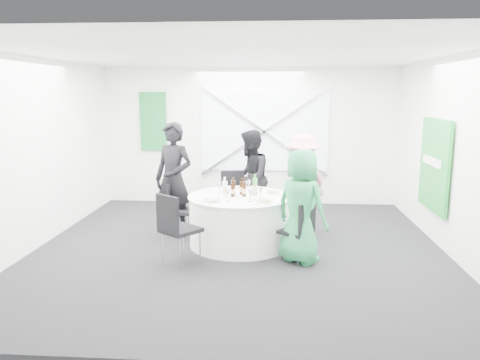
# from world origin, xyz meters

# --- Properties ---
(floor) EXTENTS (6.00, 6.00, 0.00)m
(floor) POSITION_xyz_m (0.00, 0.00, 0.00)
(floor) COLOR black
(floor) RESTS_ON ground
(ceiling) EXTENTS (6.00, 6.00, 0.00)m
(ceiling) POSITION_xyz_m (0.00, 0.00, 2.80)
(ceiling) COLOR white
(ceiling) RESTS_ON wall_back
(wall_back) EXTENTS (6.00, 0.00, 6.00)m
(wall_back) POSITION_xyz_m (0.00, 3.00, 1.40)
(wall_back) COLOR white
(wall_back) RESTS_ON floor
(wall_front) EXTENTS (6.00, 0.00, 6.00)m
(wall_front) POSITION_xyz_m (0.00, -3.00, 1.40)
(wall_front) COLOR white
(wall_front) RESTS_ON floor
(wall_left) EXTENTS (0.00, 6.00, 6.00)m
(wall_left) POSITION_xyz_m (-3.00, 0.00, 1.40)
(wall_left) COLOR white
(wall_left) RESTS_ON floor
(wall_right) EXTENTS (0.00, 6.00, 6.00)m
(wall_right) POSITION_xyz_m (3.00, 0.00, 1.40)
(wall_right) COLOR white
(wall_right) RESTS_ON floor
(window_panel) EXTENTS (2.60, 0.03, 1.60)m
(window_panel) POSITION_xyz_m (0.30, 2.96, 1.50)
(window_panel) COLOR white
(window_panel) RESTS_ON wall_back
(window_brace_a) EXTENTS (2.63, 0.05, 1.84)m
(window_brace_a) POSITION_xyz_m (0.30, 2.92, 1.50)
(window_brace_a) COLOR silver
(window_brace_a) RESTS_ON window_panel
(window_brace_b) EXTENTS (2.63, 0.05, 1.84)m
(window_brace_b) POSITION_xyz_m (0.30, 2.92, 1.50)
(window_brace_b) COLOR silver
(window_brace_b) RESTS_ON window_panel
(green_banner) EXTENTS (0.55, 0.04, 1.20)m
(green_banner) POSITION_xyz_m (-2.00, 2.95, 1.70)
(green_banner) COLOR #146828
(green_banner) RESTS_ON wall_back
(green_sign) EXTENTS (0.05, 1.20, 1.40)m
(green_sign) POSITION_xyz_m (2.94, 0.60, 1.20)
(green_sign) COLOR #1A902C
(green_sign) RESTS_ON wall_right
(banquet_table) EXTENTS (1.56, 1.56, 0.76)m
(banquet_table) POSITION_xyz_m (0.00, 0.20, 0.38)
(banquet_table) COLOR white
(banquet_table) RESTS_ON floor
(chair_back) EXTENTS (0.50, 0.51, 0.95)m
(chair_back) POSITION_xyz_m (-0.19, 1.25, 0.55)
(chair_back) COLOR black
(chair_back) RESTS_ON floor
(chair_back_left) EXTENTS (0.51, 0.50, 0.85)m
(chair_back_left) POSITION_xyz_m (-1.01, 0.61, 0.50)
(chair_back_left) COLOR black
(chair_back_left) RESTS_ON floor
(chair_back_right) EXTENTS (0.63, 0.63, 1.00)m
(chair_back_right) POSITION_xyz_m (0.94, 0.79, 0.59)
(chair_back_right) COLOR black
(chair_back_right) RESTS_ON floor
(chair_front_right) EXTENTS (0.53, 0.53, 0.84)m
(chair_front_right) POSITION_xyz_m (0.87, -0.48, 0.49)
(chair_front_right) COLOR black
(chair_front_right) RESTS_ON floor
(chair_front_left) EXTENTS (0.63, 0.63, 0.98)m
(chair_front_left) POSITION_xyz_m (-0.79, -0.76, 0.58)
(chair_front_left) COLOR black
(chair_front_left) RESTS_ON floor
(person_man_back_left) EXTENTS (0.78, 0.66, 1.83)m
(person_man_back_left) POSITION_xyz_m (-1.10, 0.65, 0.91)
(person_man_back_left) COLOR black
(person_man_back_left) RESTS_ON floor
(person_man_back) EXTENTS (0.51, 0.84, 1.66)m
(person_man_back) POSITION_xyz_m (0.09, 1.32, 0.83)
(person_man_back) COLOR black
(person_man_back) RESTS_ON floor
(person_woman_pink) EXTENTS (1.11, 1.05, 1.62)m
(person_woman_pink) POSITION_xyz_m (0.97, 1.04, 0.81)
(person_woman_pink) COLOR #F7A0B5
(person_woman_pink) RESTS_ON floor
(person_woman_green) EXTENTS (0.91, 0.86, 1.56)m
(person_woman_green) POSITION_xyz_m (0.87, -0.48, 0.78)
(person_woman_green) COLOR #268D50
(person_woman_green) RESTS_ON floor
(plate_back) EXTENTS (0.28, 0.28, 0.01)m
(plate_back) POSITION_xyz_m (0.02, 0.77, 0.77)
(plate_back) COLOR white
(plate_back) RESTS_ON banquet_table
(plate_back_left) EXTENTS (0.25, 0.25, 0.01)m
(plate_back_left) POSITION_xyz_m (-0.38, 0.51, 0.77)
(plate_back_left) COLOR white
(plate_back_left) RESTS_ON banquet_table
(plate_back_right) EXTENTS (0.25, 0.25, 0.04)m
(plate_back_right) POSITION_xyz_m (0.50, 0.40, 0.78)
(plate_back_right) COLOR white
(plate_back_right) RESTS_ON banquet_table
(plate_front_right) EXTENTS (0.24, 0.24, 0.04)m
(plate_front_right) POSITION_xyz_m (0.38, -0.21, 0.78)
(plate_front_right) COLOR white
(plate_front_right) RESTS_ON banquet_table
(plate_front_left) EXTENTS (0.28, 0.28, 0.01)m
(plate_front_left) POSITION_xyz_m (-0.48, -0.12, 0.77)
(plate_front_left) COLOR white
(plate_front_left) RESTS_ON banquet_table
(napkin) EXTENTS (0.23, 0.23, 0.05)m
(napkin) POSITION_xyz_m (-0.37, -0.21, 0.80)
(napkin) COLOR white
(napkin) RESTS_ON plate_front_left
(beer_bottle_a) EXTENTS (0.06, 0.06, 0.26)m
(beer_bottle_a) POSITION_xyz_m (-0.10, 0.28, 0.86)
(beer_bottle_a) COLOR #361809
(beer_bottle_a) RESTS_ON banquet_table
(beer_bottle_b) EXTENTS (0.06, 0.06, 0.25)m
(beer_bottle_b) POSITION_xyz_m (0.02, 0.30, 0.85)
(beer_bottle_b) COLOR #361809
(beer_bottle_b) RESTS_ON banquet_table
(beer_bottle_c) EXTENTS (0.06, 0.06, 0.27)m
(beer_bottle_c) POSITION_xyz_m (0.07, 0.14, 0.87)
(beer_bottle_c) COLOR #361809
(beer_bottle_c) RESTS_ON banquet_table
(beer_bottle_d) EXTENTS (0.06, 0.06, 0.26)m
(beer_bottle_d) POSITION_xyz_m (-0.10, 0.13, 0.86)
(beer_bottle_d) COLOR #361809
(beer_bottle_d) RESTS_ON banquet_table
(green_water_bottle) EXTENTS (0.08, 0.08, 0.32)m
(green_water_bottle) POSITION_xyz_m (0.22, 0.26, 0.89)
(green_water_bottle) COLOR green
(green_water_bottle) RESTS_ON banquet_table
(clear_water_bottle) EXTENTS (0.08, 0.08, 0.30)m
(clear_water_bottle) POSITION_xyz_m (-0.22, 0.10, 0.88)
(clear_water_bottle) COLOR white
(clear_water_bottle) RESTS_ON banquet_table
(wine_glass_a) EXTENTS (0.07, 0.07, 0.17)m
(wine_glass_a) POSITION_xyz_m (-0.15, -0.12, 0.88)
(wine_glass_a) COLOR white
(wine_glass_a) RESTS_ON banquet_table
(wine_glass_b) EXTENTS (0.07, 0.07, 0.17)m
(wine_glass_b) POSITION_xyz_m (0.24, -0.09, 0.88)
(wine_glass_b) COLOR white
(wine_glass_b) RESTS_ON banquet_table
(wine_glass_c) EXTENTS (0.07, 0.07, 0.17)m
(wine_glass_c) POSITION_xyz_m (-0.33, 0.29, 0.88)
(wine_glass_c) COLOR white
(wine_glass_c) RESTS_ON banquet_table
(wine_glass_d) EXTENTS (0.07, 0.07, 0.17)m
(wine_glass_d) POSITION_xyz_m (0.17, -0.18, 0.88)
(wine_glass_d) COLOR white
(wine_glass_d) RESTS_ON banquet_table
(wine_glass_e) EXTENTS (0.07, 0.07, 0.17)m
(wine_glass_e) POSITION_xyz_m (-0.13, 0.53, 0.88)
(wine_glass_e) COLOR white
(wine_glass_e) RESTS_ON banquet_table
(wine_glass_f) EXTENTS (0.07, 0.07, 0.17)m
(wine_glass_f) POSITION_xyz_m (0.12, 0.58, 0.88)
(wine_glass_f) COLOR white
(wine_glass_f) RESTS_ON banquet_table
(wine_glass_g) EXTENTS (0.07, 0.07, 0.17)m
(wine_glass_g) POSITION_xyz_m (0.31, 0.01, 0.88)
(wine_glass_g) COLOR white
(wine_glass_g) RESTS_ON banquet_table
(fork_a) EXTENTS (0.11, 0.12, 0.01)m
(fork_a) POSITION_xyz_m (0.29, -0.30, 0.76)
(fork_a) COLOR silver
(fork_a) RESTS_ON banquet_table
(knife_a) EXTENTS (0.11, 0.12, 0.01)m
(knife_a) POSITION_xyz_m (0.53, -0.03, 0.76)
(knife_a) COLOR silver
(knife_a) RESTS_ON banquet_table
(fork_b) EXTENTS (0.08, 0.14, 0.01)m
(fork_b) POSITION_xyz_m (-0.42, 0.60, 0.76)
(fork_b) COLOR silver
(fork_b) RESTS_ON banquet_table
(knife_b) EXTENTS (0.09, 0.14, 0.01)m
(knife_b) POSITION_xyz_m (-0.56, 0.34, 0.76)
(knife_b) COLOR silver
(knife_b) RESTS_ON banquet_table
(fork_c) EXTENTS (0.10, 0.13, 0.01)m
(fork_c) POSITION_xyz_m (-0.54, 0.01, 0.76)
(fork_c) COLOR silver
(fork_c) RESTS_ON banquet_table
(knife_c) EXTENTS (0.11, 0.12, 0.01)m
(knife_c) POSITION_xyz_m (-0.28, -0.30, 0.76)
(knife_c) COLOR silver
(knife_c) RESTS_ON banquet_table
(fork_d) EXTENTS (0.15, 0.02, 0.01)m
(fork_d) POSITION_xyz_m (0.16, 0.75, 0.76)
(fork_d) COLOR silver
(fork_d) RESTS_ON banquet_table
(knife_d) EXTENTS (0.15, 0.02, 0.01)m
(knife_d) POSITION_xyz_m (-0.16, 0.75, 0.76)
(knife_d) COLOR silver
(knife_d) RESTS_ON banquet_table
(fork_e) EXTENTS (0.09, 0.14, 0.01)m
(fork_e) POSITION_xyz_m (0.56, 0.34, 0.76)
(fork_e) COLOR silver
(fork_e) RESTS_ON banquet_table
(knife_e) EXTENTS (0.08, 0.14, 0.01)m
(knife_e) POSITION_xyz_m (0.43, 0.59, 0.76)
(knife_e) COLOR silver
(knife_e) RESTS_ON banquet_table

